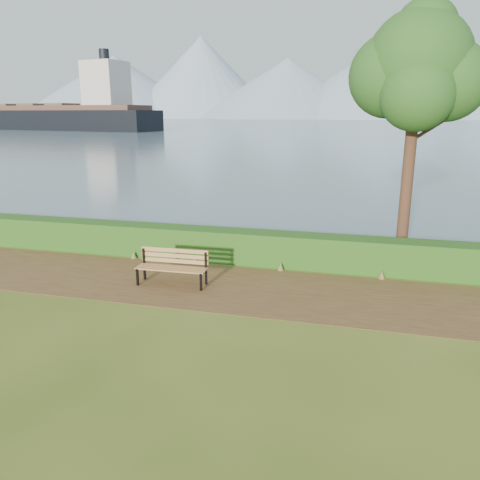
# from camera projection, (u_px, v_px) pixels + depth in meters

# --- Properties ---
(ground) EXTENTS (140.00, 140.00, 0.00)m
(ground) POSITION_uv_depth(u_px,v_px,m) (208.00, 290.00, 12.43)
(ground) COLOR #465618
(ground) RESTS_ON ground
(path) EXTENTS (40.00, 3.40, 0.01)m
(path) POSITION_uv_depth(u_px,v_px,m) (212.00, 286.00, 12.71)
(path) COLOR #51331B
(path) RESTS_ON ground
(hedge) EXTENTS (32.00, 0.85, 1.00)m
(hedge) POSITION_uv_depth(u_px,v_px,m) (234.00, 246.00, 14.73)
(hedge) COLOR #1D4313
(hedge) RESTS_ON ground
(water) EXTENTS (700.00, 510.00, 0.00)m
(water) POSITION_uv_depth(u_px,v_px,m) (357.00, 121.00, 255.40)
(water) COLOR #43576C
(water) RESTS_ON ground
(mountains) EXTENTS (585.00, 190.00, 70.00)m
(mountains) POSITION_uv_depth(u_px,v_px,m) (350.00, 84.00, 386.80)
(mountains) COLOR #8498B1
(mountains) RESTS_ON ground
(bench) EXTENTS (1.94, 0.62, 0.97)m
(bench) POSITION_uv_depth(u_px,v_px,m) (173.00, 265.00, 12.73)
(bench) COLOR black
(bench) RESTS_ON ground
(tree) EXTENTS (4.05, 3.43, 7.82)m
(tree) POSITION_uv_depth(u_px,v_px,m) (417.00, 69.00, 13.91)
(tree) COLOR #3E2419
(tree) RESTS_ON ground
(cargo_ship) EXTENTS (72.93, 23.96, 21.88)m
(cargo_ship) POSITION_uv_depth(u_px,v_px,m) (49.00, 118.00, 128.30)
(cargo_ship) COLOR black
(cargo_ship) RESTS_ON ground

